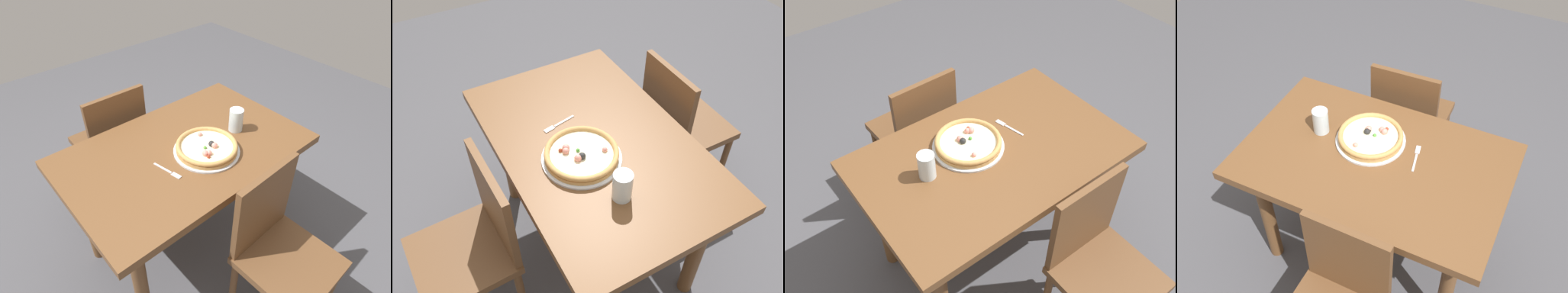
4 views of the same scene
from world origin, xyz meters
The scene contains 8 objects.
ground_plane centered at (0.00, 0.00, 0.00)m, with size 6.00×6.00×0.00m, color #4C4C51.
dining_table centered at (0.00, 0.00, 0.64)m, with size 1.24×0.79×0.75m.
chair_near centered at (0.11, -0.61, 0.49)m, with size 0.40×0.40×0.89m.
chair_far centered at (-0.06, 0.61, 0.49)m, with size 0.41×0.41×0.89m.
plate centered at (-0.07, 0.10, 0.75)m, with size 0.34×0.34×0.01m, color silver.
pizza centered at (-0.07, 0.10, 0.78)m, with size 0.31×0.31×0.05m.
fork centered at (0.17, 0.10, 0.75)m, with size 0.05×0.16×0.00m.
drinking_glass centered at (-0.31, 0.06, 0.81)m, with size 0.08×0.08×0.13m, color silver.
Camera 2 is at (-1.12, 0.65, 2.03)m, focal length 38.45 mm.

